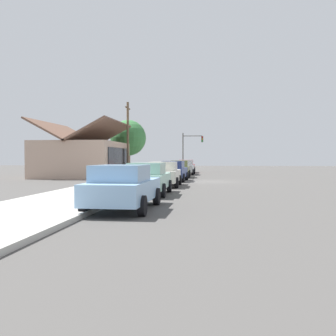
% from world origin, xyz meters
% --- Properties ---
extents(ground_plane, '(120.00, 120.00, 0.00)m').
position_xyz_m(ground_plane, '(0.00, 0.00, 0.00)').
color(ground_plane, '#4C4947').
extents(sidewalk_curb, '(60.00, 4.20, 0.16)m').
position_xyz_m(sidewalk_curb, '(0.00, 5.60, 0.08)').
color(sidewalk_curb, '#B2AFA8').
rests_on(sidewalk_curb, ground).
extents(car_skyblue, '(4.74, 2.13, 1.59)m').
position_xyz_m(car_skyblue, '(-16.71, 2.74, 0.82)').
color(car_skyblue, '#8CB7E0').
rests_on(car_skyblue, ground).
extents(car_seafoam, '(4.63, 2.04, 1.59)m').
position_xyz_m(car_seafoam, '(-11.13, 2.80, 0.82)').
color(car_seafoam, '#9ED1BC').
rests_on(car_seafoam, ground).
extents(car_ivory, '(4.58, 2.09, 1.59)m').
position_xyz_m(car_ivory, '(-5.48, 2.73, 0.82)').
color(car_ivory, silver).
rests_on(car_ivory, ground).
extents(car_navy, '(4.54, 2.04, 1.59)m').
position_xyz_m(car_navy, '(0.12, 2.64, 0.81)').
color(car_navy, navy).
rests_on(car_navy, ground).
extents(car_olive, '(4.78, 2.07, 1.59)m').
position_xyz_m(car_olive, '(5.92, 2.69, 0.81)').
color(car_olive, olive).
rests_on(car_olive, ground).
extents(car_silver, '(4.85, 2.10, 1.59)m').
position_xyz_m(car_silver, '(11.75, 2.63, 0.82)').
color(car_silver, silver).
rests_on(car_silver, ground).
extents(car_cherry, '(4.83, 2.05, 1.59)m').
position_xyz_m(car_cherry, '(17.37, 2.83, 0.82)').
color(car_cherry, red).
rests_on(car_cherry, ground).
extents(storefront_building, '(10.15, 7.27, 5.32)m').
position_xyz_m(storefront_building, '(5.82, 11.98, 1.82)').
color(storefront_building, tan).
rests_on(storefront_building, ground).
extents(shade_tree, '(4.07, 4.07, 6.15)m').
position_xyz_m(shade_tree, '(13.02, 9.17, 4.10)').
color(shade_tree, brown).
rests_on(shade_tree, ground).
extents(traffic_light_main, '(0.37, 2.79, 5.20)m').
position_xyz_m(traffic_light_main, '(21.91, 2.54, 3.49)').
color(traffic_light_main, '#383833').
rests_on(traffic_light_main, ground).
extents(utility_pole_wooden, '(1.80, 0.24, 7.50)m').
position_xyz_m(utility_pole_wooden, '(8.47, 8.20, 3.93)').
color(utility_pole_wooden, brown).
rests_on(utility_pole_wooden, ground).
extents(fire_hydrant_red, '(0.22, 0.22, 0.71)m').
position_xyz_m(fire_hydrant_red, '(8.45, 4.20, 0.50)').
color(fire_hydrant_red, red).
rests_on(fire_hydrant_red, sidewalk_curb).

